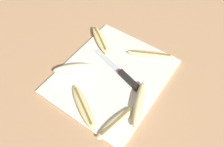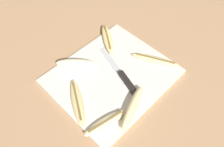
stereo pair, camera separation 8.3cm
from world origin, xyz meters
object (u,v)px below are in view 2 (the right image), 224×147
at_px(knife, 124,78).
at_px(banana_golden_short, 108,39).
at_px(banana_soft_right, 105,123).
at_px(banana_bright_far, 76,63).
at_px(banana_ripe_center, 155,60).
at_px(banana_spotted_left, 77,102).
at_px(banana_mellow_near, 132,107).

bearing_deg(knife, banana_golden_short, 78.20).
xyz_separation_m(banana_golden_short, banana_soft_right, (-0.27, -0.27, -0.00)).
relative_size(banana_bright_far, banana_ripe_center, 0.73).
xyz_separation_m(banana_spotted_left, banana_soft_right, (0.02, -0.13, -0.00)).
relative_size(banana_ripe_center, banana_mellow_near, 1.07).
distance_m(banana_spotted_left, banana_mellow_near, 0.19).
relative_size(banana_bright_far, banana_mellow_near, 0.78).
relative_size(banana_spotted_left, banana_golden_short, 1.09).
height_order(banana_bright_far, banana_spotted_left, banana_bright_far).
bearing_deg(banana_golden_short, banana_soft_right, -135.51).
bearing_deg(banana_ripe_center, banana_mellow_near, -161.06).
xyz_separation_m(banana_bright_far, banana_golden_short, (0.19, 0.01, -0.01)).
xyz_separation_m(banana_bright_far, banana_mellow_near, (0.01, -0.28, 0.00)).
height_order(banana_spotted_left, banana_soft_right, banana_spotted_left).
distance_m(banana_bright_far, banana_golden_short, 0.19).
relative_size(knife, banana_golden_short, 1.51).
distance_m(banana_ripe_center, banana_golden_short, 0.22).
distance_m(banana_bright_far, banana_ripe_center, 0.31).
height_order(knife, banana_mellow_near, banana_mellow_near).
bearing_deg(banana_bright_far, banana_ripe_center, -40.26).
distance_m(banana_spotted_left, banana_ripe_center, 0.35).
bearing_deg(banana_bright_far, banana_mellow_near, -87.28).
bearing_deg(banana_mellow_near, banana_spotted_left, 127.13).
height_order(banana_ripe_center, banana_soft_right, banana_soft_right).
height_order(banana_spotted_left, banana_golden_short, banana_golden_short).
height_order(banana_golden_short, banana_soft_right, banana_golden_short).
bearing_deg(banana_mellow_near, banana_ripe_center, 18.94).
bearing_deg(banana_mellow_near, banana_bright_far, 92.72).
bearing_deg(banana_ripe_center, banana_bright_far, 139.74).
distance_m(knife, banana_ripe_center, 0.15).
bearing_deg(banana_ripe_center, banana_soft_right, -171.16).
bearing_deg(knife, banana_bright_far, 132.47).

